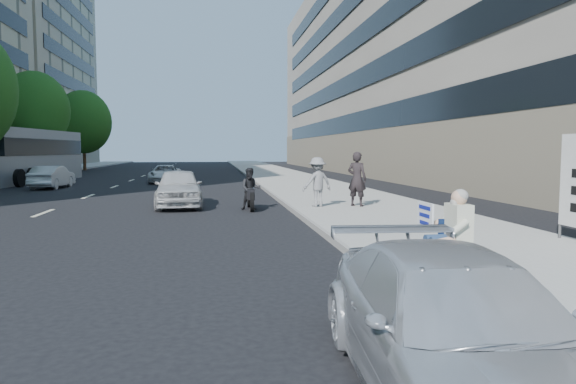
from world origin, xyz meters
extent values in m
plane|color=black|center=(0.00, 0.00, 0.00)|extent=(160.00, 160.00, 0.00)
cube|color=gray|center=(4.00, 20.00, 0.07)|extent=(5.00, 120.00, 0.15)
cube|color=gray|center=(17.00, 32.00, 10.00)|extent=(14.00, 70.00, 20.00)
cylinder|color=#382616|center=(-13.70, 30.00, 1.49)|extent=(0.30, 0.30, 2.97)
ellipsoid|color=#1A4C14|center=(-13.70, 30.00, 4.89)|extent=(4.80, 4.80, 5.52)
cylinder|color=#382616|center=(-13.70, 44.00, 1.31)|extent=(0.30, 0.30, 2.62)
ellipsoid|color=#1A4C14|center=(-13.70, 44.00, 4.79)|extent=(5.40, 5.40, 6.21)
cylinder|color=navy|center=(2.22, -2.54, 0.38)|extent=(0.02, 0.02, 0.45)
cylinder|color=navy|center=(2.58, -2.54, 0.38)|extent=(0.02, 0.02, 0.45)
cylinder|color=navy|center=(2.22, -2.18, 0.38)|extent=(0.02, 0.02, 0.45)
cylinder|color=navy|center=(2.58, -2.18, 0.38)|extent=(0.02, 0.02, 0.45)
cube|color=navy|center=(2.40, -2.36, 0.61)|extent=(0.40, 0.40, 0.03)
cube|color=navy|center=(2.40, -2.17, 0.80)|extent=(0.40, 0.02, 0.40)
cylinder|color=navy|center=(2.18, -2.46, 0.70)|extent=(0.44, 0.17, 0.17)
cylinder|color=navy|center=(1.96, -2.46, 0.47)|extent=(0.14, 0.14, 0.46)
cube|color=black|center=(1.90, -2.46, 0.20)|extent=(0.26, 0.11, 0.10)
cylinder|color=navy|center=(2.18, -2.26, 0.70)|extent=(0.44, 0.17, 0.17)
cylinder|color=navy|center=(1.96, -2.26, 0.47)|extent=(0.14, 0.14, 0.46)
cube|color=black|center=(1.90, -2.26, 0.20)|extent=(0.26, 0.11, 0.10)
cube|color=beige|center=(2.42, -2.36, 0.96)|extent=(0.26, 0.42, 0.56)
sphere|color=tan|center=(2.42, -2.36, 1.33)|extent=(0.23, 0.23, 0.23)
ellipsoid|color=gray|center=(2.44, -2.36, 1.36)|extent=(0.22, 0.24, 0.19)
ellipsoid|color=gray|center=(2.34, -2.36, 1.26)|extent=(0.10, 0.14, 0.13)
cylinder|color=beige|center=(2.30, -2.60, 0.93)|extent=(0.30, 0.10, 0.25)
cylinder|color=tan|center=(2.10, -2.60, 0.75)|extent=(0.29, 0.09, 0.14)
cylinder|color=beige|center=(2.35, -2.10, 0.98)|extent=(0.26, 0.20, 0.32)
cylinder|color=tan|center=(2.22, -1.96, 0.88)|extent=(0.30, 0.21, 0.18)
cube|color=white|center=(2.15, -1.81, 1.01)|extent=(0.03, 0.55, 0.40)
imported|color=slate|center=(2.30, 7.25, 0.97)|extent=(1.20, 0.93, 1.63)
imported|color=black|center=(3.65, 7.23, 1.06)|extent=(0.79, 0.76, 1.82)
cylinder|color=#4C4C4C|center=(6.20, 0.56, 1.25)|extent=(0.06, 0.06, 2.20)
imported|color=silver|center=(0.80, -5.54, 0.59)|extent=(1.96, 4.18, 1.18)
imported|color=silver|center=(-2.32, 9.33, 0.68)|extent=(1.82, 4.08, 1.36)
imported|color=silver|center=(-9.55, 19.35, 0.59)|extent=(1.49, 3.68, 1.19)
imported|color=silver|center=(-4.02, 23.09, 0.55)|extent=(1.89, 3.99, 1.10)
cylinder|color=black|center=(0.15, 7.36, 0.32)|extent=(0.15, 0.65, 0.64)
cylinder|color=black|center=(0.15, 8.76, 0.32)|extent=(0.15, 0.65, 0.64)
cube|color=black|center=(0.15, 8.06, 0.55)|extent=(0.31, 1.21, 0.35)
imported|color=black|center=(0.15, 7.96, 0.71)|extent=(0.72, 0.57, 1.42)
cube|color=gray|center=(-12.75, 24.79, 1.65)|extent=(3.99, 12.22, 3.30)
cube|color=black|center=(-14.02, 24.79, 2.20)|extent=(1.50, 11.42, 1.00)
cube|color=black|center=(-11.48, 24.79, 2.20)|extent=(1.50, 11.42, 1.00)
cylinder|color=black|center=(-11.50, 20.29, 0.50)|extent=(0.37, 1.02, 1.00)
cylinder|color=black|center=(-11.50, 22.29, 0.50)|extent=(0.37, 1.02, 1.00)
cylinder|color=black|center=(-14.00, 28.29, 0.50)|extent=(0.37, 1.02, 1.00)
cylinder|color=black|center=(-11.50, 28.29, 0.50)|extent=(0.37, 1.02, 1.00)
cylinder|color=black|center=(-14.00, 29.79, 0.50)|extent=(0.37, 1.02, 1.00)
cylinder|color=black|center=(-11.50, 29.79, 0.50)|extent=(0.37, 1.02, 1.00)
camera|label=1|loc=(-1.11, -9.31, 2.02)|focal=32.00mm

